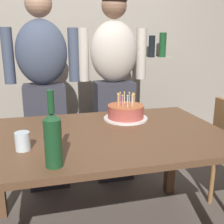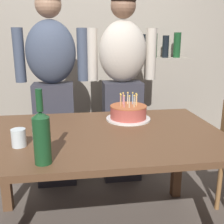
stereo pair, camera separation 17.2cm
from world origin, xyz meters
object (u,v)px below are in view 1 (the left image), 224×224
Objects in this scene: water_glass_near at (23,141)px; person_woman_cardigan at (114,87)px; birthday_cake at (126,112)px; wine_bottle at (53,138)px; person_man_bearded at (44,90)px.

person_woman_cardigan is at bearing 52.47° from water_glass_near.
birthday_cake is at bearing 83.88° from person_woman_cardigan.
wine_bottle is 0.21× the size of person_man_bearded.
water_glass_near is 1.20m from person_woman_cardigan.
water_glass_near is 0.28× the size of wine_bottle.
person_man_bearded and person_woman_cardigan have the same top height.
birthday_cake is 0.19× the size of person_man_bearded.
wine_bottle is (0.15, -0.22, 0.08)m from water_glass_near.
birthday_cake is 0.78m from water_glass_near.
person_woman_cardigan is at bearing 83.88° from birthday_cake.
birthday_cake is 0.56m from person_woman_cardigan.
person_man_bearded is 0.60m from person_woman_cardigan.
person_man_bearded is at bearing 134.63° from birthday_cake.
wine_bottle is (-0.52, -0.62, 0.08)m from birthday_cake.
person_woman_cardigan is (0.73, 0.95, 0.09)m from water_glass_near.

